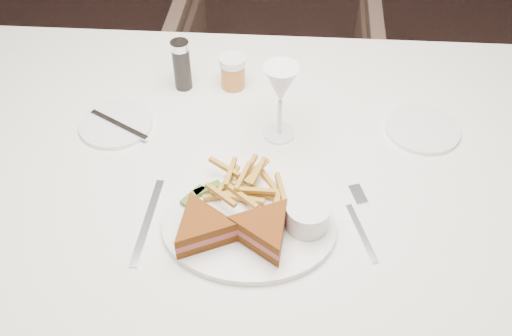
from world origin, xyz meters
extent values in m
plane|color=black|center=(0.00, 0.00, 0.00)|extent=(5.00, 5.00, 0.00)
cube|color=white|center=(-0.14, -0.40, 0.38)|extent=(1.54, 1.11, 0.75)
imported|color=#4A372D|center=(-0.05, 0.45, 0.35)|extent=(0.76, 0.73, 0.71)
ellipsoid|color=white|center=(-0.16, -0.55, 0.76)|extent=(0.34, 0.28, 0.01)
cube|color=silver|center=(-0.35, -0.53, 0.75)|extent=(0.05, 0.20, 0.00)
cylinder|color=white|center=(-0.44, -0.26, 0.76)|extent=(0.16, 0.16, 0.01)
cylinder|color=white|center=(0.22, -0.30, 0.76)|extent=(0.16, 0.16, 0.01)
cylinder|color=black|center=(-0.30, -0.13, 0.81)|extent=(0.04, 0.04, 0.12)
cylinder|color=#AA6629|center=(-0.19, -0.13, 0.79)|extent=(0.06, 0.06, 0.08)
cube|color=#406222|center=(-0.24, -0.47, 0.77)|extent=(0.06, 0.04, 0.01)
cube|color=#406222|center=(-0.26, -0.49, 0.77)|extent=(0.05, 0.05, 0.01)
cylinder|color=white|center=(-0.05, -0.56, 0.79)|extent=(0.08, 0.08, 0.05)
camera|label=1|loc=(-0.17, -1.20, 1.58)|focal=40.00mm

